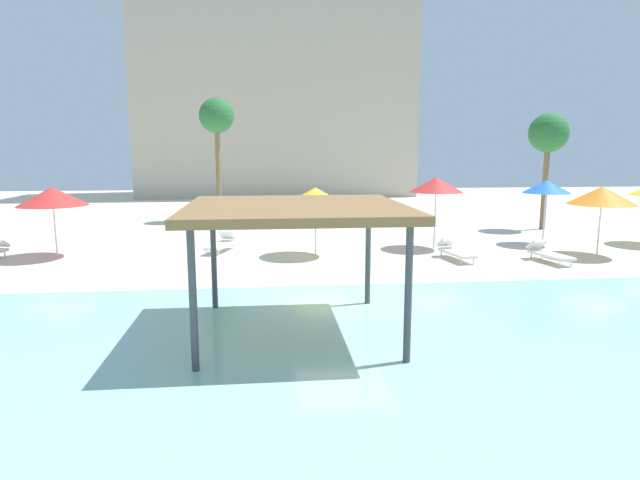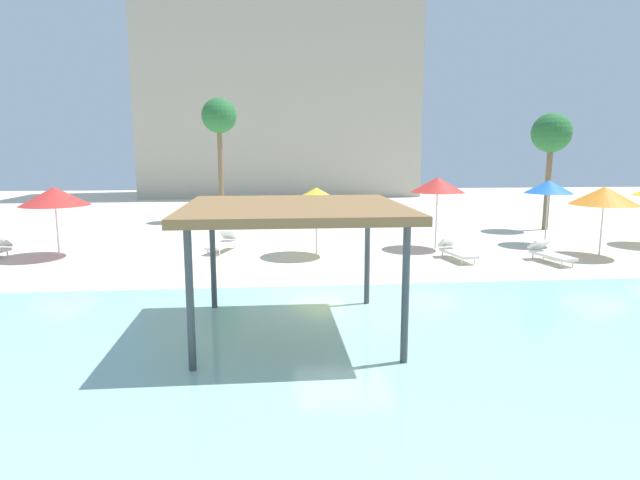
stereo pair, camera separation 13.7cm
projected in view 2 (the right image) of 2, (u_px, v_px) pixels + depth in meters
name	position (u px, v px, depth m)	size (l,w,h in m)	color
ground_plane	(342.00, 301.00, 14.06)	(80.00, 80.00, 0.00)	beige
lagoon_water	(385.00, 388.00, 8.90)	(44.00, 13.50, 0.04)	#99D1C6
shade_pavilion	(294.00, 212.00, 11.20)	(4.56, 4.56, 2.81)	#42474C
beach_umbrella_blue_0	(549.00, 187.00, 21.98)	(1.94, 1.94, 2.69)	silver
beach_umbrella_red_1	(438.00, 185.00, 21.10)	(2.15, 2.15, 2.86)	silver
beach_umbrella_yellow_2	(316.00, 196.00, 19.71)	(2.26, 2.26, 2.56)	silver
beach_umbrella_red_3	(55.00, 196.00, 19.49)	(2.47, 2.47, 2.60)	silver
beach_umbrella_orange_5	(604.00, 196.00, 19.62)	(2.45, 2.45, 2.60)	silver
lounge_chair_0	(223.00, 243.00, 20.88)	(1.18, 1.99, 0.74)	white
lounge_chair_2	(456.00, 251.00, 19.28)	(0.91, 1.97, 0.74)	white
lounge_chair_3	(549.00, 253.00, 18.85)	(0.97, 1.98, 0.74)	white
palm_tree_0	(551.00, 135.00, 25.79)	(1.90, 1.90, 5.69)	brown
palm_tree_1	(219.00, 119.00, 29.00)	(1.90, 1.90, 6.71)	brown
hotel_block_0	(279.00, 74.00, 45.85)	(23.00, 8.48, 20.72)	#B2A893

